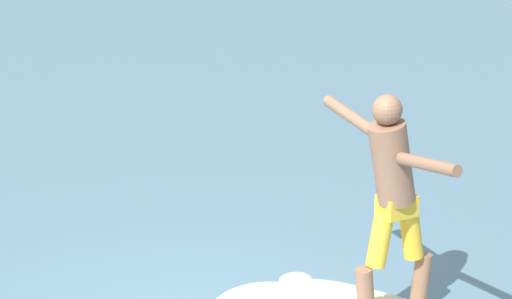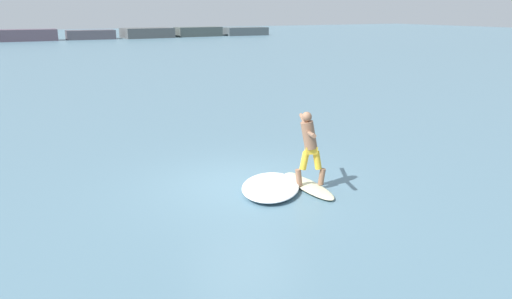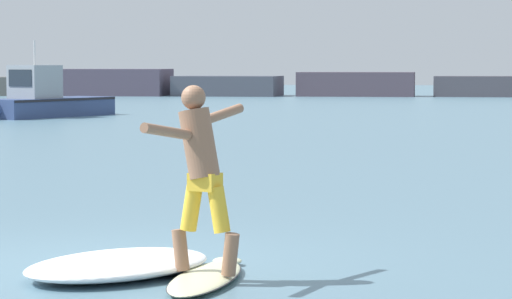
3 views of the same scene
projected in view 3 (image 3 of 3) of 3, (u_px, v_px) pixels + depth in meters
name	position (u px, v px, depth m)	size (l,w,h in m)	color
ground_plane	(102.00, 263.00, 12.00)	(200.00, 200.00, 0.00)	slate
rock_jetty_breakwater	(388.00, 85.00, 73.10)	(61.75, 4.59, 1.64)	#535450
surfboard	(206.00, 277.00, 10.95)	(0.67, 2.03, 0.22)	beige
surfer	(200.00, 163.00, 10.86)	(0.81, 1.49, 1.70)	#8E6349
fishing_boat_near_jetty	(43.00, 101.00, 44.78)	(4.04, 6.47, 2.82)	#344775
wave_foam_at_tail	(118.00, 265.00, 11.30)	(2.19, 2.35, 0.20)	white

